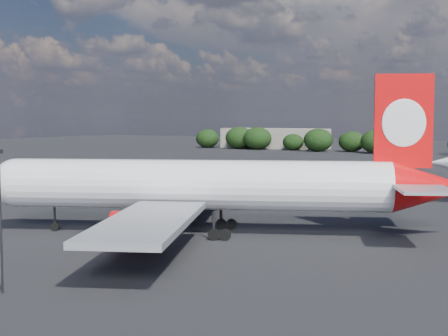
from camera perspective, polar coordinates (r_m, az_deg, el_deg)
The scene contains 5 objects.
ground at distance 107.12m, azimuth 5.55°, elevation -2.10°, with size 500.00×500.00×0.00m, color black.
qantas_airliner at distance 66.81m, azimuth -0.87°, elevation -1.70°, with size 49.68×47.88×17.03m.
apron_lamp_post at distance 47.18m, azimuth -19.77°, elevation -3.89°, with size 0.55×0.30×10.34m.
terminal_building at distance 253.64m, azimuth 4.69°, elevation 2.72°, with size 42.00×16.00×8.00m.
highway_sign at distance 221.84m, azimuth 13.90°, elevation 2.09°, with size 6.00×0.30×4.50m.
Camera 1 is at (44.38, -36.68, 12.61)m, focal length 50.00 mm.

